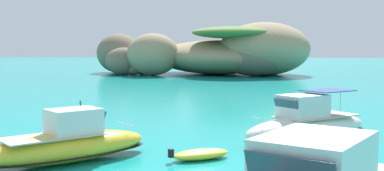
# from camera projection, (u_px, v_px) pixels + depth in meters

# --- Properties ---
(islet_large) EXTENTS (34.64, 31.16, 9.05)m
(islet_large) POSITION_uv_depth(u_px,v_px,m) (241.00, 53.00, 82.81)
(islet_large) COLOR #9E8966
(islet_large) RESTS_ON ground
(islet_small) EXTENTS (19.00, 20.19, 7.35)m
(islet_small) POSITION_uv_depth(u_px,v_px,m) (133.00, 56.00, 84.80)
(islet_small) COLOR #756651
(islet_small) RESTS_ON ground
(motorboat_yellow) EXTENTS (7.17, 6.80, 2.25)m
(motorboat_yellow) POSITION_uv_depth(u_px,v_px,m) (67.00, 145.00, 20.08)
(motorboat_yellow) COLOR yellow
(motorboat_yellow) RESTS_ON ground
(motorboat_white) EXTENTS (8.11, 6.93, 2.59)m
(motorboat_white) POSITION_uv_depth(u_px,v_px,m) (307.00, 126.00, 24.47)
(motorboat_white) COLOR white
(motorboat_white) RESTS_ON ground
(dinghy_tender) EXTENTS (2.81, 2.20, 0.58)m
(dinghy_tender) POSITION_uv_depth(u_px,v_px,m) (200.00, 154.00, 20.62)
(dinghy_tender) COLOR yellow
(dinghy_tender) RESTS_ON ground
(channel_buoy) EXTENTS (0.56, 0.56, 1.48)m
(channel_buoy) POSITION_uv_depth(u_px,v_px,m) (81.00, 118.00, 30.52)
(channel_buoy) COLOR green
(channel_buoy) RESTS_ON ground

